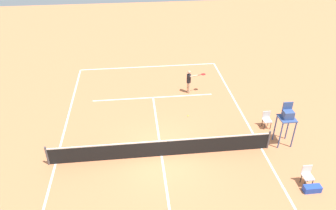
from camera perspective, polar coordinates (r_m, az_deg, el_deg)
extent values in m
plane|color=#D37A4C|center=(16.41, -1.13, -8.94)|extent=(60.00, 60.00, 0.00)
cube|color=white|center=(25.31, -3.44, 6.75)|extent=(10.36, 0.10, 0.01)
cube|color=white|center=(17.53, 16.11, -7.33)|extent=(0.10, 21.05, 0.01)
cube|color=white|center=(16.87, -19.19, -9.74)|extent=(0.10, 21.05, 0.01)
cube|color=white|center=(21.12, -2.65, 1.33)|extent=(7.77, 0.10, 0.01)
cube|color=white|center=(16.41, -1.13, -8.93)|extent=(0.10, 11.58, 0.01)
cylinder|color=#4C4C51|center=(17.32, 17.30, -5.86)|extent=(0.10, 0.10, 1.07)
cylinder|color=#4C4C51|center=(16.62, -20.52, -8.38)|extent=(0.10, 0.10, 1.07)
cube|color=black|center=(16.11, -1.15, -7.71)|extent=(10.96, 0.03, 0.91)
cube|color=white|center=(15.82, -1.17, -6.38)|extent=(10.96, 0.04, 0.06)
cylinder|color=#D8A884|center=(21.63, 3.52, 3.22)|extent=(0.12, 0.12, 0.75)
cylinder|color=#D8A884|center=(21.47, 3.73, 2.98)|extent=(0.12, 0.12, 0.75)
cylinder|color=black|center=(21.24, 3.68, 4.68)|extent=(0.28, 0.28, 0.59)
sphere|color=#D8A884|center=(21.03, 3.72, 5.80)|extent=(0.21, 0.21, 0.21)
cylinder|color=#D8A884|center=(21.37, 3.49, 4.97)|extent=(0.09, 0.09, 0.52)
cylinder|color=#D8A884|center=(21.08, 4.56, 5.12)|extent=(0.53, 0.21, 0.09)
cylinder|color=black|center=(21.23, 5.52, 5.28)|extent=(0.26, 0.10, 0.04)
ellipsoid|color=red|center=(21.35, 6.23, 5.39)|extent=(0.38, 0.35, 0.04)
sphere|color=#CCE033|center=(19.26, 3.53, -1.90)|extent=(0.07, 0.07, 0.07)
cylinder|color=#38518C|center=(17.66, 21.23, -4.91)|extent=(0.07, 0.07, 1.55)
cylinder|color=#38518C|center=(17.37, 19.16, -5.14)|extent=(0.07, 0.07, 1.55)
cylinder|color=#38518C|center=(18.16, 20.32, -3.62)|extent=(0.07, 0.07, 1.55)
cylinder|color=#38518C|center=(17.87, 18.30, -3.81)|extent=(0.07, 0.07, 1.55)
cube|color=#38518C|center=(17.32, 20.23, -2.20)|extent=(0.80, 0.80, 0.06)
cube|color=#38518C|center=(17.20, 20.37, -1.57)|extent=(0.50, 0.44, 0.40)
cube|color=#38518C|center=(17.17, 20.32, -0.23)|extent=(0.50, 0.06, 0.50)
cylinder|color=#262626|center=(16.03, 24.05, -12.51)|extent=(0.04, 0.04, 0.45)
cylinder|color=#262626|center=(15.87, 22.92, -12.71)|extent=(0.04, 0.04, 0.45)
cylinder|color=#262626|center=(16.24, 23.49, -11.68)|extent=(0.04, 0.04, 0.45)
cylinder|color=#262626|center=(16.09, 22.37, -11.87)|extent=(0.04, 0.04, 0.45)
cube|color=silver|center=(15.89, 23.40, -11.52)|extent=(0.44, 0.44, 0.06)
cube|color=silver|center=(15.87, 23.24, -10.33)|extent=(0.44, 0.04, 0.44)
cylinder|color=#262626|center=(18.94, 17.61, -3.51)|extent=(0.04, 0.04, 0.45)
cylinder|color=#262626|center=(18.80, 16.62, -3.60)|extent=(0.04, 0.04, 0.45)
cylinder|color=#262626|center=(19.20, 17.23, -2.91)|extent=(0.04, 0.04, 0.45)
cylinder|color=#262626|center=(19.06, 16.25, -2.99)|extent=(0.04, 0.04, 0.45)
cube|color=silver|center=(18.86, 17.05, -2.62)|extent=(0.44, 0.44, 0.06)
cube|color=silver|center=(18.89, 16.93, -1.62)|extent=(0.44, 0.04, 0.44)
cube|color=#2647B7|center=(15.90, 24.04, -13.31)|extent=(0.76, 0.32, 0.30)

